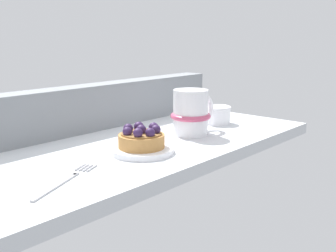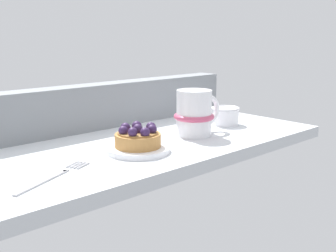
{
  "view_description": "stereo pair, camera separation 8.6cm",
  "coord_description": "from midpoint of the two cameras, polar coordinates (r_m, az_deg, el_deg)",
  "views": [
    {
      "loc": [
        -59.62,
        -61.78,
        22.5
      ],
      "look_at": [
        3.65,
        -5.79,
        3.6
      ],
      "focal_mm": 44.84,
      "sensor_mm": 36.0,
      "label": 1
    },
    {
      "loc": [
        -53.57,
        -67.95,
        22.5
      ],
      "look_at": [
        3.65,
        -5.79,
        3.6
      ],
      "focal_mm": 44.84,
      "sensor_mm": 36.0,
      "label": 2
    }
  ],
  "objects": [
    {
      "name": "dessert_fork",
      "position": [
        0.68,
        -17.33,
        -7.0
      ],
      "size": [
        16.2,
        8.39,
        0.6
      ],
      "color": "#B7B7BC",
      "rests_on": "ground_plane"
    },
    {
      "name": "coffee_mug",
      "position": [
        0.94,
        0.58,
        1.81
      ],
      "size": [
        12.83,
        9.04,
        10.16
      ],
      "color": "white",
      "rests_on": "ground_plane"
    },
    {
      "name": "window_rail_back",
      "position": [
        1.0,
        -13.41,
        2.39
      ],
      "size": [
        81.4,
        6.0,
        10.53
      ],
      "primitive_type": "cube",
      "color": "gray",
      "rests_on": "ground_plane"
    },
    {
      "name": "dessert_plate",
      "position": [
        0.81,
        -6.69,
        -3.33
      ],
      "size": [
        12.31,
        12.31,
        1.06
      ],
      "color": "white",
      "rests_on": "ground_plane"
    },
    {
      "name": "ground_plane",
      "position": [
        0.89,
        -7.13,
        -2.93
      ],
      "size": [
        83.06,
        38.59,
        2.56
      ],
      "primitive_type": "cube",
      "color": "silver"
    },
    {
      "name": "raspberry_tart",
      "position": [
        0.8,
        -6.72,
        -1.69
      ],
      "size": [
        8.85,
        8.85,
        4.44
      ],
      "color": "#B77F42",
      "rests_on": "dessert_plate"
    },
    {
      "name": "sugar_bowl",
      "position": [
        1.06,
        4.35,
        1.58
      ],
      "size": [
        7.2,
        7.2,
        4.4
      ],
      "color": "white",
      "rests_on": "ground_plane"
    }
  ]
}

